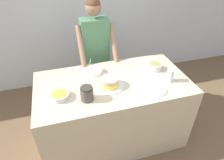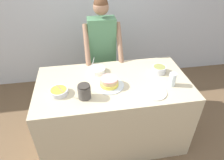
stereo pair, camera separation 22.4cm
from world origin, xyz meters
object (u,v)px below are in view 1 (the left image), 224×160
Objects in this scene: drinking_glass at (170,75)px; stoneware_jar at (87,94)px; person_baker at (96,46)px; frosting_bowl_olive at (155,66)px; frosting_bowl_white at (94,71)px; ceramic_plate at (155,89)px; cake at (109,83)px; frosting_bowl_orange at (60,95)px.

stoneware_jar is at bearing -176.65° from drinking_glass.
frosting_bowl_olive is (0.63, -0.63, -0.07)m from person_baker.
person_baker is 8.56× the size of frosting_bowl_white.
drinking_glass is 0.27m from ceramic_plate.
stoneware_jar reaches higher than frosting_bowl_olive.
frosting_bowl_white is at bearing 69.27° from stoneware_jar.
frosting_bowl_olive is 0.43m from ceramic_plate.
drinking_glass is (0.70, -0.10, 0.03)m from cake.
ceramic_plate is at bearing -116.57° from frosting_bowl_olive.
ceramic_plate is (0.56, -0.52, -0.03)m from frosting_bowl_white.
person_baker reaches higher than ceramic_plate.
frosting_bowl_orange is (-0.55, -0.06, -0.01)m from cake.
frosting_bowl_olive is at bearing 63.43° from ceramic_plate.
ceramic_plate is at bearing -42.66° from frosting_bowl_white.
stoneware_jar reaches higher than ceramic_plate.
frosting_bowl_white is 1.26× the size of stoneware_jar.
frosting_bowl_olive is (0.65, 0.18, 0.00)m from cake.
frosting_bowl_olive is at bearing -45.20° from person_baker.
frosting_bowl_olive reaches higher than ceramic_plate.
frosting_bowl_olive is 1.06× the size of stoneware_jar.
frosting_bowl_orange is at bearing -123.65° from person_baker.
person_baker is 0.52m from frosting_bowl_white.
frosting_bowl_olive is at bearing -10.02° from frosting_bowl_white.
person_baker is 10.83× the size of stoneware_jar.
stoneware_jar is (-0.94, -0.34, 0.03)m from frosting_bowl_olive.
frosting_bowl_white is at bearing 169.98° from frosting_bowl_olive.
frosting_bowl_white is (-0.13, -0.50, -0.08)m from person_baker.
frosting_bowl_olive is 1.00m from stoneware_jar.
drinking_glass reaches higher than frosting_bowl_olive.
ceramic_plate is (-0.24, -0.11, -0.07)m from drinking_glass.
person_baker is 6.45× the size of ceramic_plate.
person_baker is 1.11m from ceramic_plate.
frosting_bowl_orange is at bearing -140.77° from frosting_bowl_white.
person_baker is 10.97× the size of drinking_glass.
drinking_glass is at bearing -2.22° from frosting_bowl_orange.
cake is 2.15× the size of drinking_glass.
frosting_bowl_orange reaches higher than drinking_glass.
frosting_bowl_orange is 1.27× the size of drinking_glass.
frosting_bowl_olive is at bearing 99.56° from drinking_glass.
drinking_glass is 0.99× the size of stoneware_jar.
person_baker is at bearing 113.14° from ceramic_plate.
person_baker is 5.11× the size of cake.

